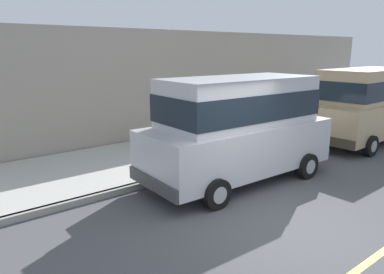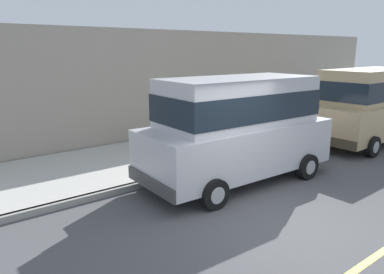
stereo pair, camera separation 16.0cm
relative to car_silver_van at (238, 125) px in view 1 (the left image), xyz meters
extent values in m
plane|color=#4C4C4F|center=(2.17, -1.04, -1.39)|extent=(80.00, 80.00, 0.00)
cube|color=gray|center=(-1.03, -1.04, -1.32)|extent=(0.16, 64.00, 0.14)
cube|color=#B7B5AD|center=(-2.83, -1.04, -1.32)|extent=(3.60, 64.00, 0.14)
cube|color=#E0D64C|center=(3.77, -1.04, -1.39)|extent=(0.12, 57.60, 0.01)
cube|color=#BCBCC1|center=(0.00, 0.00, -0.52)|extent=(2.03, 4.85, 1.10)
cube|color=#BCBCC1|center=(0.00, 0.00, 0.58)|extent=(1.77, 3.84, 1.10)
cube|color=#19232D|center=(0.00, 0.00, 0.49)|extent=(1.81, 3.88, 0.61)
cube|color=#424243|center=(0.06, 2.35, -0.93)|extent=(1.87, 0.25, 0.28)
cube|color=#424243|center=(-0.06, -2.35, -0.93)|extent=(1.87, 0.25, 0.28)
cylinder|color=black|center=(-0.91, 1.51, -1.07)|extent=(0.24, 0.65, 0.64)
cylinder|color=#9E9EA3|center=(-0.91, 1.51, -1.07)|extent=(0.25, 0.36, 0.35)
cylinder|color=black|center=(0.99, 1.46, -1.07)|extent=(0.24, 0.65, 0.64)
cylinder|color=#9E9EA3|center=(0.99, 1.46, -1.07)|extent=(0.25, 0.36, 0.35)
cylinder|color=black|center=(-0.99, -1.46, -1.07)|extent=(0.24, 0.65, 0.64)
cylinder|color=#9E9EA3|center=(-0.99, -1.46, -1.07)|extent=(0.25, 0.36, 0.35)
cylinder|color=black|center=(0.91, -1.51, -1.07)|extent=(0.24, 0.65, 0.64)
cylinder|color=#9E9EA3|center=(0.91, -1.51, -1.07)|extent=(0.25, 0.36, 0.35)
cube|color=#EAEACC|center=(-0.53, 2.39, -0.36)|extent=(0.28, 0.09, 0.14)
cube|color=#EAEACC|center=(0.65, 2.36, -0.36)|extent=(0.28, 0.09, 0.14)
cube|color=tan|center=(0.06, 6.10, -0.52)|extent=(2.00, 4.84, 1.10)
cube|color=tan|center=(0.06, 6.10, 0.58)|extent=(1.75, 3.83, 1.10)
cube|color=#19232D|center=(0.06, 6.10, 0.49)|extent=(1.79, 3.88, 0.61)
cube|color=#3E3527|center=(0.11, 3.75, -0.93)|extent=(1.87, 0.24, 0.28)
cylinder|color=black|center=(-0.92, 7.57, -1.07)|extent=(0.23, 0.64, 0.64)
cylinder|color=#9E9EA3|center=(-0.92, 7.57, -1.07)|extent=(0.25, 0.36, 0.35)
cylinder|color=black|center=(-0.86, 4.59, -1.07)|extent=(0.23, 0.64, 0.64)
cylinder|color=#9E9EA3|center=(-0.86, 4.59, -1.07)|extent=(0.25, 0.36, 0.35)
cylinder|color=black|center=(1.04, 4.63, -1.07)|extent=(0.23, 0.64, 0.64)
cylinder|color=#9E9EA3|center=(1.04, 4.63, -1.07)|extent=(0.25, 0.36, 0.35)
cube|color=#EAEACC|center=(-0.58, 8.47, -0.36)|extent=(0.28, 0.09, 0.14)
ellipsoid|color=#999691|center=(-3.70, -0.60, -0.97)|extent=(0.45, 0.46, 0.20)
cylinder|color=#999691|center=(-3.84, -0.54, -1.16)|extent=(0.05, 0.05, 0.18)
cylinder|color=#999691|center=(-3.75, -0.46, -1.16)|extent=(0.05, 0.05, 0.18)
cylinder|color=#999691|center=(-3.65, -0.74, -1.16)|extent=(0.05, 0.05, 0.18)
cylinder|color=#999691|center=(-3.56, -0.66, -1.16)|extent=(0.05, 0.05, 0.18)
sphere|color=#999691|center=(-3.90, -0.39, -0.88)|extent=(0.17, 0.17, 0.17)
ellipsoid|color=#54524F|center=(-3.96, -0.32, -0.90)|extent=(0.13, 0.13, 0.06)
cone|color=#999691|center=(-3.93, -0.43, -0.80)|extent=(0.06, 0.06, 0.07)
cone|color=#999691|center=(-3.86, -0.36, -0.80)|extent=(0.06, 0.06, 0.07)
cylinder|color=#999691|center=(-3.52, -0.79, -0.91)|extent=(0.11, 0.11, 0.13)
cube|color=#9E9384|center=(-4.93, 3.60, 0.51)|extent=(0.50, 20.00, 3.81)
camera|label=1|loc=(5.92, -6.14, 1.75)|focal=33.84mm
camera|label=2|loc=(6.02, -6.01, 1.75)|focal=33.84mm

